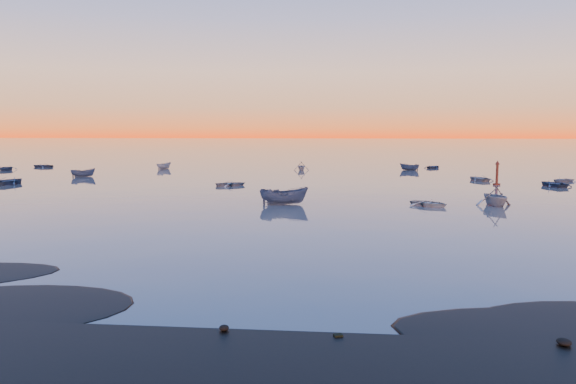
# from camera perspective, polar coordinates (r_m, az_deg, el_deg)

# --- Properties ---
(ground) EXTENTS (600.00, 600.00, 0.00)m
(ground) POSITION_cam_1_polar(r_m,az_deg,el_deg) (120.97, 3.66, 3.22)
(ground) COLOR #6B6059
(ground) RESTS_ON ground
(mud_lobes) EXTENTS (140.00, 6.00, 0.07)m
(mud_lobes) POSITION_cam_1_polar(r_m,az_deg,el_deg) (21.21, -6.08, -11.87)
(mud_lobes) COLOR black
(mud_lobes) RESTS_ON ground
(moored_fleet) EXTENTS (124.00, 58.00, 1.20)m
(moored_fleet) POSITION_cam_1_polar(r_m,az_deg,el_deg) (74.13, 2.40, 1.23)
(moored_fleet) COLOR beige
(moored_fleet) RESTS_ON ground
(boat_near_center) EXTENTS (2.43, 4.55, 1.50)m
(boat_near_center) POSITION_cam_1_polar(r_m,az_deg,el_deg) (49.96, -0.42, -1.26)
(boat_near_center) COLOR #31425F
(boat_near_center) RESTS_ON ground
(boat_near_right) EXTENTS (4.27, 2.82, 1.37)m
(boat_near_right) POSITION_cam_1_polar(r_m,az_deg,el_deg) (52.42, 20.28, -1.30)
(boat_near_right) COLOR slate
(boat_near_right) RESTS_ON ground
(channel_marker) EXTENTS (0.86, 0.86, 3.04)m
(channel_marker) POSITION_cam_1_polar(r_m,az_deg,el_deg) (71.74, 20.47, 1.63)
(channel_marker) COLOR #4B1910
(channel_marker) RESTS_ON ground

